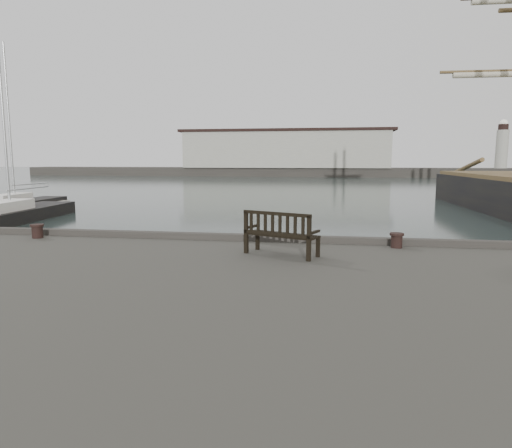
{
  "coord_description": "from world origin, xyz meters",
  "views": [
    {
      "loc": [
        2.66,
        -12.98,
        3.9
      ],
      "look_at": [
        0.59,
        -0.5,
        2.1
      ],
      "focal_mm": 32.0,
      "sensor_mm": 36.0,
      "label": 1
    }
  ],
  "objects_px": {
    "bollard_right": "(397,240)",
    "yacht_b": "(20,208)",
    "yacht_c": "(16,218)",
    "bench": "(281,242)",
    "bollard_left": "(37,231)"
  },
  "relations": [
    {
      "from": "bench",
      "to": "yacht_b",
      "type": "height_order",
      "value": "yacht_b"
    },
    {
      "from": "bench",
      "to": "yacht_c",
      "type": "bearing_deg",
      "value": 163.97
    },
    {
      "from": "bollard_right",
      "to": "yacht_b",
      "type": "bearing_deg",
      "value": 143.74
    },
    {
      "from": "bench",
      "to": "bollard_right",
      "type": "distance_m",
      "value": 3.29
    },
    {
      "from": "bollard_right",
      "to": "yacht_c",
      "type": "xyz_separation_m",
      "value": [
        -21.35,
        13.21,
        -1.51
      ]
    },
    {
      "from": "bench",
      "to": "bollard_left",
      "type": "xyz_separation_m",
      "value": [
        -7.48,
        1.29,
        -0.13
      ]
    },
    {
      "from": "bollard_right",
      "to": "yacht_b",
      "type": "height_order",
      "value": "yacht_b"
    },
    {
      "from": "bollard_right",
      "to": "yacht_c",
      "type": "relative_size",
      "value": 0.03
    },
    {
      "from": "bollard_right",
      "to": "yacht_c",
      "type": "bearing_deg",
      "value": 148.26
    },
    {
      "from": "bench",
      "to": "bollard_left",
      "type": "distance_m",
      "value": 7.59
    },
    {
      "from": "bench",
      "to": "yacht_c",
      "type": "height_order",
      "value": "yacht_c"
    },
    {
      "from": "yacht_c",
      "to": "yacht_b",
      "type": "bearing_deg",
      "value": 120.07
    },
    {
      "from": "bollard_left",
      "to": "yacht_c",
      "type": "xyz_separation_m",
      "value": [
        -10.93,
        13.4,
        -1.52
      ]
    },
    {
      "from": "bollard_right",
      "to": "yacht_c",
      "type": "height_order",
      "value": "yacht_c"
    },
    {
      "from": "bench",
      "to": "yacht_b",
      "type": "distance_m",
      "value": 29.47
    }
  ]
}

